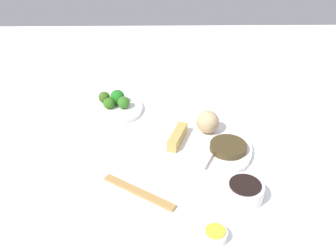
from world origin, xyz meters
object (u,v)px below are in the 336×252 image
at_px(sauce_ramekin_hot_mustard, 215,235).
at_px(chopsticks_pair, 139,192).
at_px(main_plate, 202,148).
at_px(broccoli_plate, 112,109).
at_px(soy_sauce_bowl, 244,192).

relative_size(sauce_ramekin_hot_mustard, chopsticks_pair, 0.25).
bearing_deg(chopsticks_pair, main_plate, -134.49).
bearing_deg(broccoli_plate, soy_sauce_bowl, 131.37).
relative_size(main_plate, chopsticks_pair, 1.36).
relative_size(main_plate, sauce_ramekin_hot_mustard, 5.39).
height_order(main_plate, broccoli_plate, main_plate).
xyz_separation_m(main_plate, broccoli_plate, (0.28, -0.22, -0.00)).
distance_m(main_plate, soy_sauce_bowl, 0.21).
bearing_deg(soy_sauce_bowl, sauce_ramekin_hot_mustard, 55.50).
xyz_separation_m(broccoli_plate, soy_sauce_bowl, (-0.37, 0.42, 0.01)).
bearing_deg(sauce_ramekin_hot_mustard, broccoli_plate, -62.40).
height_order(soy_sauce_bowl, chopsticks_pair, soy_sauce_bowl).
xyz_separation_m(broccoli_plate, sauce_ramekin_hot_mustard, (-0.28, 0.54, 0.00)).
bearing_deg(soy_sauce_bowl, main_plate, -67.05).
bearing_deg(sauce_ramekin_hot_mustard, chopsticks_pair, -40.02).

